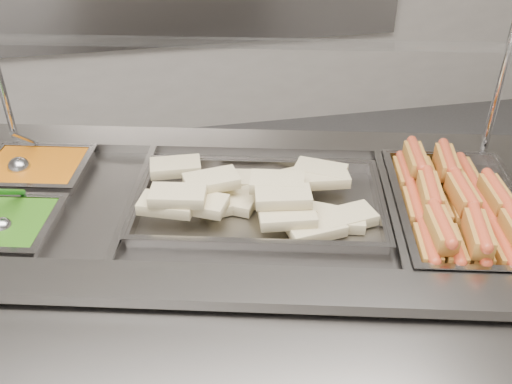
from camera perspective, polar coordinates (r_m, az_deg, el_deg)
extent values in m
cube|color=slate|center=(1.92, -1.52, -12.02)|extent=(1.92, 1.16, 0.87)
cube|color=gray|center=(1.36, -2.85, -9.45)|extent=(1.85, 0.57, 0.03)
cube|color=gray|center=(1.92, -0.99, 5.00)|extent=(1.85, 0.57, 0.03)
cube|color=black|center=(1.70, -1.69, -4.15)|extent=(1.71, 0.94, 0.02)
cube|color=gray|center=(1.65, 13.29, -1.07)|extent=(0.16, 0.56, 0.01)
cube|color=gray|center=(1.67, -12.07, -0.39)|extent=(0.16, 0.56, 0.01)
cube|color=gray|center=(1.27, -3.50, -15.71)|extent=(1.80, 0.67, 0.02)
cylinder|color=#BAB9BE|center=(1.91, 23.23, 9.85)|extent=(0.02, 0.02, 0.44)
cube|color=silver|center=(1.63, -1.46, 14.71)|extent=(1.67, 0.68, 0.09)
cube|color=#B45A0A|center=(1.91, -21.02, 1.50)|extent=(0.32, 0.28, 0.09)
cube|color=#A46222|center=(1.54, 16.72, -5.39)|extent=(0.09, 0.16, 0.05)
cylinder|color=#C74823|center=(1.52, 16.87, -4.69)|extent=(0.07, 0.17, 0.03)
cube|color=#A46222|center=(1.67, 15.57, -1.60)|extent=(0.09, 0.16, 0.05)
cylinder|color=#C74823|center=(1.66, 15.69, -0.93)|extent=(0.07, 0.17, 0.03)
cube|color=#A46222|center=(1.81, 14.60, 1.61)|extent=(0.08, 0.16, 0.05)
cylinder|color=#C74823|center=(1.80, 14.71, 2.25)|extent=(0.07, 0.17, 0.03)
cube|color=#A46222|center=(1.55, 18.95, -5.36)|extent=(0.09, 0.16, 0.05)
cylinder|color=#C74823|center=(1.54, 19.10, -4.71)|extent=(0.07, 0.17, 0.03)
cube|color=#A46222|center=(1.69, 17.63, -1.59)|extent=(0.08, 0.16, 0.05)
cylinder|color=#C74823|center=(1.67, 17.75, -0.98)|extent=(0.07, 0.17, 0.03)
cube|color=#A46222|center=(1.83, 16.51, 1.64)|extent=(0.08, 0.16, 0.05)
cylinder|color=#C74823|center=(1.82, 16.61, 2.18)|extent=(0.07, 0.17, 0.03)
cube|color=#A46222|center=(1.57, 21.15, -5.36)|extent=(0.09, 0.16, 0.05)
cylinder|color=#C74823|center=(1.56, 21.32, -4.71)|extent=(0.07, 0.17, 0.03)
cube|color=#A46222|center=(1.70, 19.66, -1.67)|extent=(0.09, 0.16, 0.05)
cylinder|color=#C74823|center=(1.69, 19.81, -1.03)|extent=(0.07, 0.17, 0.03)
cube|color=#A46222|center=(1.84, 18.40, 1.55)|extent=(0.08, 0.16, 0.05)
cylinder|color=#C74823|center=(1.83, 18.52, 2.11)|extent=(0.06, 0.17, 0.03)
cube|color=#A46222|center=(1.59, 23.31, -5.30)|extent=(0.08, 0.16, 0.05)
cylinder|color=#C74823|center=(1.58, 23.48, -4.71)|extent=(0.07, 0.17, 0.03)
cube|color=#A46222|center=(1.72, 21.66, -1.65)|extent=(0.08, 0.16, 0.05)
cylinder|color=#C74823|center=(1.71, 21.81, -1.07)|extent=(0.07, 0.17, 0.03)
cube|color=#A46222|center=(1.86, 20.26, 1.49)|extent=(0.08, 0.16, 0.05)
cylinder|color=#C74823|center=(1.85, 20.39, 2.03)|extent=(0.07, 0.17, 0.03)
cube|color=#A46222|center=(1.75, 23.57, -1.73)|extent=(0.08, 0.16, 0.05)
cylinder|color=#C74823|center=(1.73, 23.74, -1.11)|extent=(0.07, 0.17, 0.03)
cube|color=#A46222|center=(1.52, 18.00, -3.61)|extent=(0.08, 0.16, 0.05)
cylinder|color=#C74823|center=(1.51, 18.15, -2.95)|extent=(0.06, 0.17, 0.03)
cube|color=#A46222|center=(1.65, 17.00, -0.03)|extent=(0.09, 0.16, 0.05)
cylinder|color=#C74823|center=(1.64, 17.13, 0.60)|extent=(0.08, 0.17, 0.03)
cube|color=#A46222|center=(1.80, 15.68, 3.09)|extent=(0.09, 0.16, 0.05)
cylinder|color=#C74823|center=(1.78, 15.78, 3.70)|extent=(0.07, 0.17, 0.03)
cube|color=#A46222|center=(1.54, 21.34, -3.91)|extent=(0.10, 0.16, 0.05)
cylinder|color=#C74823|center=(1.52, 21.50, -3.26)|extent=(0.08, 0.17, 0.03)
cube|color=#A46222|center=(1.67, 19.93, -0.20)|extent=(0.08, 0.16, 0.05)
cylinder|color=#C74823|center=(1.66, 20.08, 0.42)|extent=(0.06, 0.17, 0.03)
cube|color=#A46222|center=(1.81, 18.51, 2.80)|extent=(0.09, 0.16, 0.05)
cylinder|color=#C74823|center=(1.80, 18.63, 3.40)|extent=(0.08, 0.17, 0.03)
cube|color=#A46222|center=(1.70, 22.86, -0.34)|extent=(0.08, 0.16, 0.05)
cylinder|color=#C74823|center=(1.69, 23.03, 0.27)|extent=(0.06, 0.17, 0.03)
cube|color=beige|center=(1.52, 6.00, -3.62)|extent=(0.16, 0.10, 0.03)
cube|color=beige|center=(1.58, 5.16, -2.16)|extent=(0.17, 0.15, 0.03)
cube|color=beige|center=(1.62, -2.70, -0.89)|extent=(0.17, 0.15, 0.03)
cube|color=beige|center=(1.70, -1.60, 1.14)|extent=(0.16, 0.12, 0.03)
cube|color=beige|center=(1.71, 2.52, 1.01)|extent=(0.16, 0.11, 0.03)
cube|color=beige|center=(1.57, 8.08, -2.78)|extent=(0.17, 0.12, 0.03)
cube|color=beige|center=(1.57, 9.14, -2.57)|extent=(0.16, 0.11, 0.03)
cube|color=beige|center=(1.62, -2.39, -0.95)|extent=(0.16, 0.11, 0.03)
cube|color=beige|center=(1.51, 3.16, -2.48)|extent=(0.16, 0.10, 0.03)
cube|color=beige|center=(1.67, 6.68, 1.43)|extent=(0.16, 0.10, 0.03)
cube|color=beige|center=(1.73, -8.05, 2.51)|extent=(0.15, 0.09, 0.03)
cube|color=beige|center=(1.57, -8.89, -1.24)|extent=(0.17, 0.13, 0.03)
cube|color=beige|center=(1.56, -5.69, -1.12)|extent=(0.17, 0.14, 0.03)
cube|color=beige|center=(1.70, 6.46, 2.07)|extent=(0.17, 0.15, 0.03)
cube|color=beige|center=(1.53, 2.72, -0.46)|extent=(0.16, 0.10, 0.03)
cube|color=beige|center=(1.54, -7.83, -0.37)|extent=(0.17, 0.12, 0.03)
cube|color=beige|center=(1.58, 2.12, 0.97)|extent=(0.17, 0.12, 0.03)
cube|color=beige|center=(1.60, -4.48, 1.12)|extent=(0.16, 0.10, 0.03)
sphere|color=#ACADB1|center=(1.89, -22.58, 2.23)|extent=(0.07, 0.07, 0.07)
cylinder|color=#ACADB1|center=(1.93, -22.10, 5.00)|extent=(0.05, 0.15, 0.12)
sphere|color=#ACADB1|center=(1.65, -23.98, -3.26)|extent=(0.06, 0.06, 0.06)
cylinder|color=#176E13|center=(1.68, -23.41, 0.01)|extent=(0.05, 0.14, 0.10)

